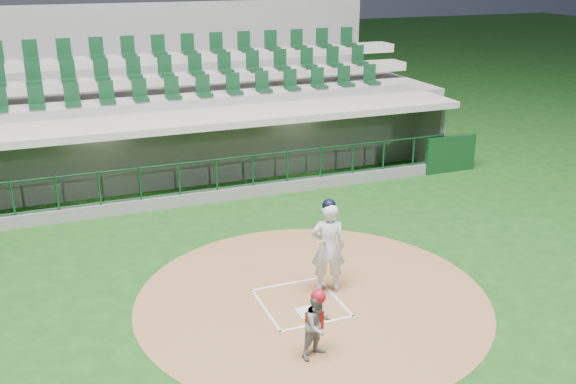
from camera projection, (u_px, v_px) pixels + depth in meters
name	position (u px, v px, depth m)	size (l,w,h in m)	color
ground	(295.00, 297.00, 13.17)	(120.00, 120.00, 0.00)	#133F12
dirt_circle	(312.00, 298.00, 13.09)	(7.20, 7.20, 0.01)	brown
home_plate	(308.00, 312.00, 12.54)	(0.43, 0.43, 0.02)	silver
batter_box_chalk	(301.00, 303.00, 12.90)	(1.55, 1.80, 0.01)	silver
dugout_structure	(206.00, 152.00, 19.75)	(16.40, 3.70, 3.00)	gray
seating_deck	(178.00, 116.00, 22.24)	(17.00, 6.72, 5.15)	gray
batter	(328.00, 246.00, 13.08)	(0.95, 0.98, 2.02)	silver
catcher	(318.00, 324.00, 10.97)	(0.71, 0.63, 1.28)	gray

